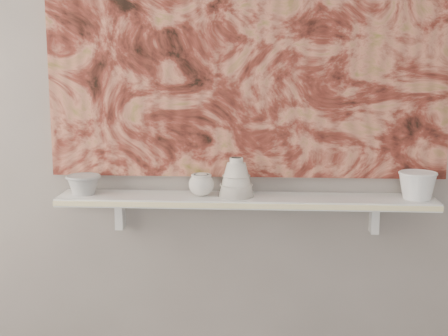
# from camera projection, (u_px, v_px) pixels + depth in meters

# --- Properties ---
(wall_back) EXTENTS (3.60, 0.00, 3.60)m
(wall_back) POSITION_uv_depth(u_px,v_px,m) (247.00, 82.00, 2.34)
(wall_back) COLOR gray
(wall_back) RESTS_ON floor
(shelf) EXTENTS (1.40, 0.18, 0.03)m
(shelf) POSITION_uv_depth(u_px,v_px,m) (245.00, 200.00, 2.32)
(shelf) COLOR silver
(shelf) RESTS_ON wall_back
(shelf_stripe) EXTENTS (1.40, 0.01, 0.02)m
(shelf_stripe) POSITION_uv_depth(u_px,v_px,m) (245.00, 206.00, 2.23)
(shelf_stripe) COLOR #F6E6A4
(shelf_stripe) RESTS_ON shelf
(bracket_left) EXTENTS (0.03, 0.06, 0.12)m
(bracket_left) POSITION_uv_depth(u_px,v_px,m) (120.00, 213.00, 2.43)
(bracket_left) COLOR silver
(bracket_left) RESTS_ON wall_back
(bracket_right) EXTENTS (0.03, 0.06, 0.12)m
(bracket_right) POSITION_uv_depth(u_px,v_px,m) (374.00, 217.00, 2.37)
(bracket_right) COLOR silver
(bracket_right) RESTS_ON wall_back
(painting) EXTENTS (1.50, 0.02, 1.10)m
(painting) POSITION_uv_depth(u_px,v_px,m) (247.00, 30.00, 2.29)
(painting) COLOR maroon
(painting) RESTS_ON wall_back
(house_motif) EXTENTS (0.09, 0.00, 0.08)m
(house_motif) POSITION_uv_depth(u_px,v_px,m) (368.00, 114.00, 2.31)
(house_motif) COLOR black
(house_motif) RESTS_ON painting
(bowl_grey) EXTENTS (0.17, 0.17, 0.08)m
(bowl_grey) POSITION_uv_depth(u_px,v_px,m) (83.00, 184.00, 2.35)
(bowl_grey) COLOR #9D9D9B
(bowl_grey) RESTS_ON shelf
(cup_cream) EXTENTS (0.11, 0.11, 0.09)m
(cup_cream) POSITION_uv_depth(u_px,v_px,m) (201.00, 184.00, 2.32)
(cup_cream) COLOR beige
(cup_cream) RESTS_ON shelf
(bell_vessel) EXTENTS (0.15, 0.15, 0.15)m
(bell_vessel) POSITION_uv_depth(u_px,v_px,m) (236.00, 177.00, 2.31)
(bell_vessel) COLOR silver
(bell_vessel) RESTS_ON shelf
(bowl_white) EXTENTS (0.16, 0.16, 0.10)m
(bowl_white) POSITION_uv_depth(u_px,v_px,m) (417.00, 185.00, 2.27)
(bowl_white) COLOR white
(bowl_white) RESTS_ON shelf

